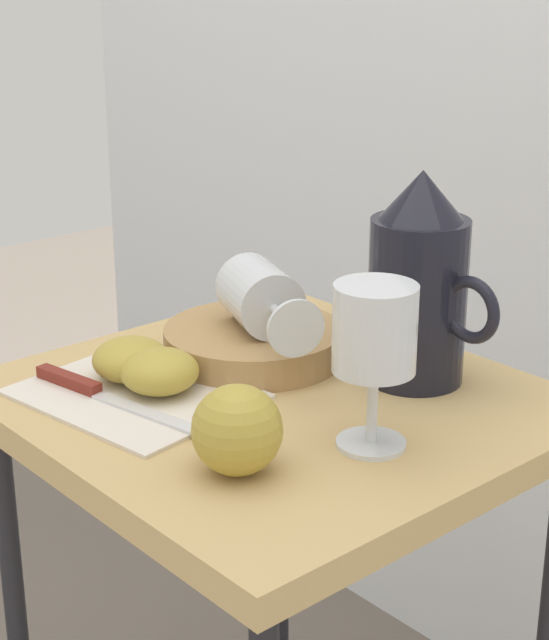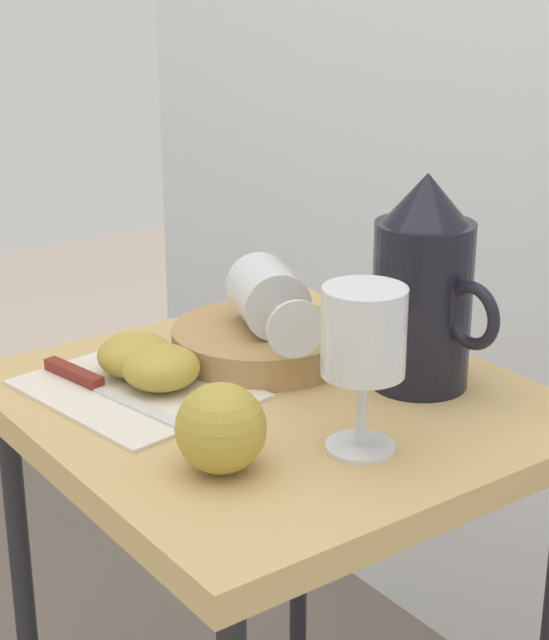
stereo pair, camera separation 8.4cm
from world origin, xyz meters
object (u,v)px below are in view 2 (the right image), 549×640
object	(u,v)px
pitcher	(423,301)
knife	(100,386)
wine_glass_tipped_near	(269,297)
basket_tray	(261,343)
wine_glass_upright	(364,341)
apple_half_left	(135,355)
apple_half_right	(161,367)
table	(274,464)
apple_whole	(221,428)

from	to	relation	value
pitcher	knife	world-z (taller)	pitcher
pitcher	wine_glass_tipped_near	distance (m)	0.17
basket_tray	wine_glass_upright	bearing A→B (deg)	-13.78
wine_glass_upright	apple_half_left	size ratio (longest dim) A/B	1.93
wine_glass_upright	wine_glass_tipped_near	distance (m)	0.24
apple_half_left	knife	distance (m)	0.05
basket_tray	apple_half_left	world-z (taller)	apple_half_left
basket_tray	knife	world-z (taller)	basket_tray
wine_glass_tipped_near	apple_half_right	xyz separation A→B (m)	(0.01, -0.14, -0.05)
basket_tray	pitcher	distance (m)	0.19
table	knife	size ratio (longest dim) A/B	2.93
pitcher	apple_whole	bearing A→B (deg)	-82.21
knife	wine_glass_upright	bearing A→B (deg)	27.77
basket_tray	apple_half_left	bearing A→B (deg)	-102.62
table	knife	distance (m)	0.20
table	wine_glass_upright	xyz separation A→B (m)	(0.14, -0.01, 0.18)
table	pitcher	xyz separation A→B (m)	(0.07, 0.14, 0.17)
table	wine_glass_tipped_near	distance (m)	0.18
pitcher	wine_glass_upright	bearing A→B (deg)	-61.85
table	basket_tray	bearing A→B (deg)	151.88
apple_whole	wine_glass_upright	bearing A→B (deg)	71.31
apple_whole	table	bearing A→B (deg)	127.87
apple_half_left	knife	xyz separation A→B (m)	(0.01, -0.05, -0.02)
wine_glass_tipped_near	knife	world-z (taller)	wine_glass_tipped_near
wine_glass_tipped_near	apple_whole	distance (m)	0.26
apple_half_left	apple_half_right	xyz separation A→B (m)	(0.05, 0.00, 0.00)
pitcher	apple_half_left	bearing A→B (deg)	-129.32
apple_half_right	apple_half_left	bearing A→B (deg)	-175.11
apple_half_right	basket_tray	bearing A→B (deg)	96.18
basket_tray	knife	size ratio (longest dim) A/B	0.80
table	basket_tray	size ratio (longest dim) A/B	3.64
knife	basket_tray	bearing A→B (deg)	84.99
table	wine_glass_tipped_near	world-z (taller)	wine_glass_tipped_near
wine_glass_upright	wine_glass_tipped_near	xyz separation A→B (m)	(-0.22, 0.06, -0.03)
wine_glass_tipped_near	apple_half_right	bearing A→B (deg)	-87.44
wine_glass_tipped_near	apple_half_left	distance (m)	0.16
wine_glass_tipped_near	apple_whole	bearing A→B (deg)	-45.01
pitcher	apple_half_left	xyz separation A→B (m)	(-0.19, -0.23, -0.06)
pitcher	apple_half_right	xyz separation A→B (m)	(-0.14, -0.22, -0.06)
apple_half_right	knife	xyz separation A→B (m)	(-0.03, -0.05, -0.02)
apple_half_right	apple_whole	world-z (taller)	apple_whole
wine_glass_upright	table	bearing A→B (deg)	176.27
basket_tray	pitcher	world-z (taller)	pitcher
apple_half_left	apple_half_right	size ratio (longest dim) A/B	1.00
wine_glass_upright	apple_half_left	world-z (taller)	wine_glass_upright
pitcher	wine_glass_upright	distance (m)	0.17
table	basket_tray	world-z (taller)	basket_tray
pitcher	knife	distance (m)	0.34
basket_tray	apple_half_right	xyz separation A→B (m)	(0.01, -0.13, 0.01)
wine_glass_tipped_near	knife	bearing A→B (deg)	-97.36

